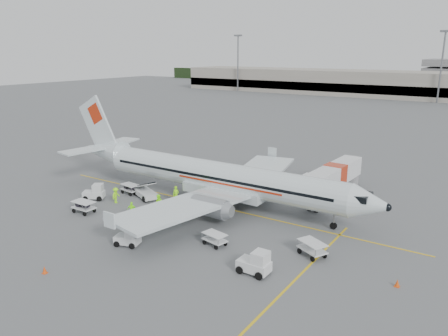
{
  "coord_description": "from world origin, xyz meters",
  "views": [
    {
      "loc": [
        25.5,
        -36.54,
        16.3
      ],
      "look_at": [
        0.0,
        2.0,
        3.8
      ],
      "focal_mm": 35.0,
      "sensor_mm": 36.0,
      "label": 1
    }
  ],
  "objects": [
    {
      "name": "stripe_lead",
      "position": [
        0.0,
        0.0,
        0.01
      ],
      "size": [
        44.0,
        0.2,
        0.01
      ],
      "primitive_type": "cube",
      "color": "yellow",
      "rests_on": "ground"
    },
    {
      "name": "jet_bridge",
      "position": [
        9.87,
        9.72,
        1.95
      ],
      "size": [
        3.5,
        14.95,
        3.89
      ],
      "primitive_type": null,
      "rotation": [
        0.0,
        0.0,
        -0.05
      ],
      "color": "silver",
      "rests_on": "ground"
    },
    {
      "name": "crew_c",
      "position": [
        -9.55,
        -5.15,
        0.88
      ],
      "size": [
        0.83,
        1.22,
        1.75
      ],
      "primitive_type": "imported",
      "rotation": [
        0.0,
        0.0,
        1.74
      ],
      "color": "#93FC11",
      "rests_on": "ground"
    },
    {
      "name": "tug_aft",
      "position": [
        -12.54,
        -5.7,
        0.89
      ],
      "size": [
        2.65,
        2.36,
        1.78
      ],
      "primitive_type": null,
      "rotation": [
        0.0,
        0.0,
        0.57
      ],
      "color": "silver",
      "rests_on": "ground"
    },
    {
      "name": "cart_empty_a",
      "position": [
        5.7,
        -8.06,
        0.55
      ],
      "size": [
        2.32,
        1.65,
        1.1
      ],
      "primitive_type": null,
      "rotation": [
        0.0,
        0.0,
        -0.21
      ],
      "color": "silver",
      "rests_on": "ground"
    },
    {
      "name": "cone_nose",
      "position": [
        20.45,
        -6.52,
        0.3
      ],
      "size": [
        0.37,
        0.37,
        0.6
      ],
      "primitive_type": "cone",
      "color": "#E94A0E",
      "rests_on": "ground"
    },
    {
      "name": "crew_b",
      "position": [
        -3.65,
        -4.75,
        0.96
      ],
      "size": [
        1.15,
        1.05,
        1.92
      ],
      "primitive_type": "imported",
      "rotation": [
        0.0,
        0.0,
        -0.44
      ],
      "color": "#93FC11",
      "rests_on": "ground"
    },
    {
      "name": "mast_west",
      "position": [
        -70.0,
        118.0,
        11.0
      ],
      "size": [
        3.2,
        1.2,
        22.0
      ],
      "primitive_type": null,
      "color": "slate",
      "rests_on": "ground"
    },
    {
      "name": "treeline",
      "position": [
        0.0,
        175.0,
        3.0
      ],
      "size": [
        300.0,
        3.0,
        6.0
      ],
      "primitive_type": null,
      "color": "black",
      "rests_on": "ground"
    },
    {
      "name": "ground",
      "position": [
        0.0,
        0.0,
        0.0
      ],
      "size": [
        360.0,
        360.0,
        0.0
      ],
      "primitive_type": "plane",
      "color": "#56595B"
    },
    {
      "name": "terminal_west",
      "position": [
        -40.0,
        130.0,
        4.5
      ],
      "size": [
        110.0,
        22.0,
        9.0
      ],
      "primitive_type": null,
      "color": "gray",
      "rests_on": "ground"
    },
    {
      "name": "crew_a",
      "position": [
        -4.03,
        -1.5,
        0.95
      ],
      "size": [
        0.8,
        0.64,
        1.91
      ],
      "primitive_type": "imported",
      "rotation": [
        0.0,
        0.0,
        0.3
      ],
      "color": "#93FC11",
      "rests_on": "ground"
    },
    {
      "name": "aircraft",
      "position": [
        0.07,
        0.89,
        5.28
      ],
      "size": [
        38.57,
        30.35,
        10.56
      ],
      "primitive_type": null,
      "rotation": [
        0.0,
        0.0,
        0.01
      ],
      "color": "silver",
      "rests_on": "ground"
    },
    {
      "name": "stripe_cross",
      "position": [
        14.0,
        -8.0,
        0.01
      ],
      "size": [
        0.2,
        20.0,
        0.01
      ],
      "primitive_type": "cube",
      "color": "yellow",
      "rests_on": "ground"
    },
    {
      "name": "crew_d",
      "position": [
        -5.01,
        -7.24,
        0.8
      ],
      "size": [
        1.02,
        0.76,
        1.6
      ],
      "primitive_type": "imported",
      "rotation": [
        0.0,
        0.0,
        3.59
      ],
      "color": "#93FC11",
      "rests_on": "ground"
    },
    {
      "name": "cart_empty_b",
      "position": [
        13.49,
        -5.34,
        0.62
      ],
      "size": [
        2.77,
        2.36,
        1.25
      ],
      "primitive_type": null,
      "rotation": [
        0.0,
        0.0,
        -0.48
      ],
      "color": "silver",
      "rests_on": "ground"
    },
    {
      "name": "tug_fore",
      "position": [
        10.94,
        -10.45,
        0.94
      ],
      "size": [
        2.44,
        1.4,
        1.88
      ],
      "primitive_type": null,
      "rotation": [
        0.0,
        0.0,
        0.0
      ],
      "color": "silver",
      "rests_on": "ground"
    },
    {
      "name": "mast_center",
      "position": [
        5.0,
        118.0,
        11.0
      ],
      "size": [
        3.2,
        1.2,
        22.0
      ],
      "primitive_type": null,
      "color": "slate",
      "rests_on": "ground"
    },
    {
      "name": "belt_loader",
      "position": [
        -8.11,
        -2.0,
        1.41
      ],
      "size": [
        5.56,
        3.93,
        2.82
      ],
      "primitive_type": null,
      "rotation": [
        0.0,
        0.0,
        -0.42
      ],
      "color": "silver",
      "rests_on": "ground"
    },
    {
      "name": "cart_loaded_a",
      "position": [
        -10.55,
        -2.0,
        0.58
      ],
      "size": [
        2.37,
        1.6,
        1.15
      ],
      "primitive_type": null,
      "rotation": [
        0.0,
        0.0,
        -0.14
      ],
      "color": "silver",
      "rests_on": "ground"
    },
    {
      "name": "cart_loaded_b",
      "position": [
        -10.06,
        -9.12,
        0.62
      ],
      "size": [
        2.4,
        1.44,
        1.25
      ],
      "primitive_type": null,
      "rotation": [
        0.0,
        0.0,
        0.01
      ],
      "color": "silver",
      "rests_on": "ground"
    },
    {
      "name": "cone_port",
      "position": [
        2.31,
        11.22,
        0.31
      ],
      "size": [
        0.38,
        0.38,
        0.62
      ],
      "primitive_type": "cone",
      "color": "#E94A0E",
      "rests_on": "ground"
    },
    {
      "name": "cone_stbd",
      "position": [
        -2.22,
        -19.21,
        0.3
      ],
      "size": [
        0.37,
        0.37,
        0.6
      ],
      "primitive_type": "cone",
      "color": "#E94A0E",
      "rests_on": "ground"
    },
    {
      "name": "tug_mid",
      "position": [
        -0.59,
        -12.21,
        0.82
      ],
      "size": [
        2.39,
        1.8,
        1.64
      ],
      "primitive_type": null,
      "rotation": [
        0.0,
        0.0,
        0.31
      ],
      "color": "silver",
      "rests_on": "ground"
    }
  ]
}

